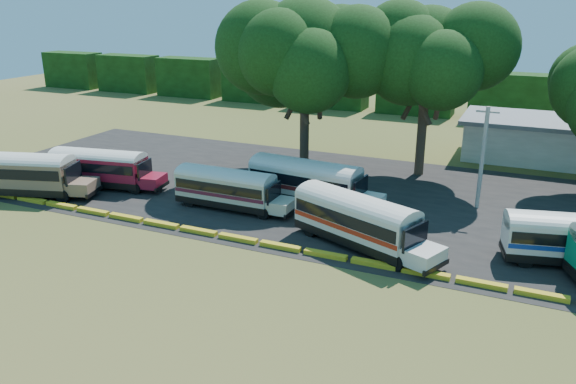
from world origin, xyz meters
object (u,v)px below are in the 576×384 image
at_px(bus_beige, 21,172).
at_px(tree_west, 305,51).
at_px(bus_white_red, 358,218).
at_px(bus_cream_west, 228,186).
at_px(bus_red, 101,166).

distance_m(bus_beige, tree_west, 24.65).
xyz_separation_m(bus_white_red, tree_west, (-8.95, 12.92, 8.79)).
bearing_deg(bus_white_red, bus_beige, -154.64).
bearing_deg(bus_cream_west, bus_red, 179.76).
distance_m(bus_beige, bus_cream_west, 16.69).
bearing_deg(bus_red, tree_west, 26.90).
bearing_deg(tree_west, bus_beige, -141.35).
distance_m(bus_beige, bus_red, 5.95).
xyz_separation_m(bus_beige, bus_cream_west, (16.18, 4.09, -0.28)).
bearing_deg(tree_west, bus_white_red, -55.29).
xyz_separation_m(bus_cream_west, tree_west, (1.83, 10.32, 8.98)).
xyz_separation_m(bus_beige, bus_white_red, (26.96, 1.49, -0.09)).
bearing_deg(bus_white_red, bus_cream_west, -171.34).
bearing_deg(bus_beige, bus_white_red, -13.31).
distance_m(bus_red, bus_cream_west, 11.97).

